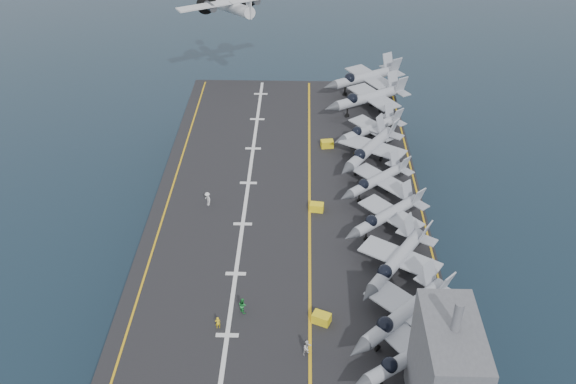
{
  "coord_description": "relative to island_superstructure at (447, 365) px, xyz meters",
  "views": [
    {
      "loc": [
        1.86,
        -68.5,
        62.55
      ],
      "look_at": [
        0.0,
        4.0,
        13.0
      ],
      "focal_mm": 40.0,
      "sensor_mm": 36.0,
      "label": 1
    }
  ],
  "objects": [
    {
      "name": "transport_plane",
      "position": [
        -26.89,
        84.76,
        3.79
      ],
      "size": [
        27.64,
        25.04,
        5.41
      ],
      "primitive_type": null,
      "color": "silver"
    },
    {
      "name": "island_superstructure",
      "position": [
        0.0,
        0.0,
        0.0
      ],
      "size": [
        5.0,
        10.0,
        15.0
      ],
      "primitive_type": null,
      "color": "#56595E",
      "rests_on": "flight_deck"
    },
    {
      "name": "fighter_jet_9",
      "position": [
        -1.54,
        72.11,
        -4.66
      ],
      "size": [
        19.66,
        17.86,
        5.68
      ],
      "primitive_type": null,
      "color": "#98A2A9",
      "rests_on": "flight_deck"
    },
    {
      "name": "tow_cart_b",
      "position": [
        -11.02,
        33.38,
        -6.94
      ],
      "size": [
        2.02,
        1.46,
        1.12
      ],
      "primitive_type": null,
      "color": "yellow",
      "rests_on": "flight_deck"
    },
    {
      "name": "fighter_jet_2",
      "position": [
        -1.82,
        11.41,
        -4.82
      ],
      "size": [
        18.24,
        18.21,
        5.37
      ],
      "primitive_type": null,
      "color": "#8C949C",
      "rests_on": "flight_deck"
    },
    {
      "name": "fighter_jet_1",
      "position": [
        -1.73,
        5.67,
        -5.04
      ],
      "size": [
        17.01,
        15.85,
        4.92
      ],
      "primitive_type": null,
      "color": "#9CA4AB",
      "rests_on": "flight_deck"
    },
    {
      "name": "fighter_jet_8",
      "position": [
        -1.54,
        63.61,
        -4.66
      ],
      "size": [
        19.66,
        17.86,
        5.68
      ],
      "primitive_type": null,
      "color": "#98A2A9",
      "rests_on": "flight_deck"
    },
    {
      "name": "fighter_jet_6",
      "position": [
        -2.78,
        46.26,
        -4.84
      ],
      "size": [
        16.85,
        18.43,
        5.33
      ],
      "primitive_type": null,
      "color": "gray",
      "rests_on": "flight_deck"
    },
    {
      "name": "crew_3",
      "position": [
        -26.22,
        34.33,
        -6.47
      ],
      "size": [
        1.39,
        1.48,
        2.06
      ],
      "primitive_type": "imported",
      "color": "silver",
      "rests_on": "flight_deck"
    },
    {
      "name": "fighter_jet_3",
      "position": [
        -1.66,
        20.21,
        -4.93
      ],
      "size": [
        16.29,
        17.76,
        5.13
      ],
      "primitive_type": null,
      "color": "#8E959B",
      "rests_on": "flight_deck"
    },
    {
      "name": "fighter_jet_5",
      "position": [
        -2.39,
        38.1,
        -5.24
      ],
      "size": [
        15.43,
        15.17,
        4.51
      ],
      "primitive_type": null,
      "color": "#A1A8B2",
      "rests_on": "flight_deck"
    },
    {
      "name": "deck_edge_port",
      "position": [
        -32.0,
        30.0,
        -7.48
      ],
      "size": [
        0.25,
        90.0,
        0.02
      ],
      "primitive_type": "cube",
      "color": "gold",
      "rests_on": "flight_deck"
    },
    {
      "name": "deck_edge_stbd",
      "position": [
        3.5,
        30.0,
        -7.48
      ],
      "size": [
        0.25,
        90.0,
        0.02
      ],
      "primitive_type": "cube",
      "color": "gold",
      "rests_on": "flight_deck"
    },
    {
      "name": "foul_line",
      "position": [
        -12.0,
        30.0,
        -7.48
      ],
      "size": [
        0.35,
        90.0,
        0.02
      ],
      "primitive_type": "cube",
      "color": "gold",
      "rests_on": "flight_deck"
    },
    {
      "name": "ground",
      "position": [
        -15.0,
        30.0,
        -17.9
      ],
      "size": [
        500.0,
        500.0,
        0.0
      ],
      "primitive_type": "plane",
      "color": "#142135",
      "rests_on": "ground"
    },
    {
      "name": "fighter_jet_4",
      "position": [
        -1.88,
        29.47,
        -5.13
      ],
      "size": [
        16.27,
        15.91,
        4.75
      ],
      "primitive_type": null,
      "color": "#9CA4AD",
      "rests_on": "flight_deck"
    },
    {
      "name": "tow_cart_a",
      "position": [
        -10.73,
        12.25,
        -6.91
      ],
      "size": [
        2.31,
        1.95,
        1.18
      ],
      "primitive_type": null,
      "color": "gold",
      "rests_on": "flight_deck"
    },
    {
      "name": "crew_7",
      "position": [
        -12.31,
        7.63,
        -6.52
      ],
      "size": [
        1.41,
        1.33,
        1.96
      ],
      "primitive_type": "imported",
      "color": "silver",
      "rests_on": "flight_deck"
    },
    {
      "name": "hull",
      "position": [
        -15.0,
        30.0,
        -12.9
      ],
      "size": [
        36.0,
        90.0,
        10.0
      ],
      "primitive_type": "cube",
      "color": "#56595E",
      "rests_on": "ground"
    },
    {
      "name": "tow_cart_c",
      "position": [
        -9.15,
        50.79,
        -6.91
      ],
      "size": [
        2.12,
        1.56,
        1.17
      ],
      "primitive_type": null,
      "color": "yellow",
      "rests_on": "flight_deck"
    },
    {
      "name": "landing_centerline",
      "position": [
        -21.0,
        30.0,
        -7.48
      ],
      "size": [
        0.5,
        90.0,
        0.02
      ],
      "primitive_type": "cube",
      "color": "silver",
      "rests_on": "flight_deck"
    },
    {
      "name": "flight_deck",
      "position": [
        -15.0,
        30.0,
        -7.7
      ],
      "size": [
        38.0,
        92.0,
        0.4
      ],
      "primitive_type": "cube",
      "color": "black",
      "rests_on": "hull"
    },
    {
      "name": "fighter_jet_7",
      "position": [
        -2.11,
        53.02,
        -5.13
      ],
      "size": [
        16.38,
        15.62,
        4.75
      ],
      "primitive_type": null,
      "color": "gray",
      "rests_on": "flight_deck"
    },
    {
      "name": "crew_1",
      "position": [
        -22.1,
        11.1,
        -6.7
      ],
      "size": [
        1.08,
        0.85,
        1.59
      ],
      "primitive_type": "imported",
      "color": "yellow",
      "rests_on": "flight_deck"
    },
    {
      "name": "crew_2",
      "position": [
        -19.61,
        13.65,
        -6.52
      ],
      "size": [
        1.38,
        1.4,
        1.97
      ],
      "primitive_type": "imported",
      "color": "green",
      "rests_on": "flight_deck"
    }
  ]
}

